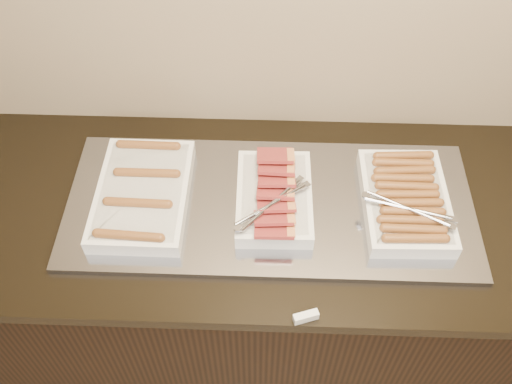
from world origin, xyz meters
TOP-DOWN VIEW (x-y plane):
  - counter at (0.00, 2.13)m, footprint 2.06×0.76m
  - warming_tray at (-0.00, 2.13)m, footprint 1.20×0.50m
  - dish_left at (-0.38, 2.13)m, footprint 0.27×0.40m
  - dish_center at (0.01, 2.13)m, footprint 0.24×0.35m
  - dish_right at (0.39, 2.13)m, footprint 0.27×0.37m
  - label_holder at (0.10, 1.77)m, footprint 0.07×0.04m

SIDE VIEW (x-z plane):
  - counter at x=0.00m, z-range 0.00..0.90m
  - warming_tray at x=0.00m, z-range 0.90..0.92m
  - label_holder at x=0.10m, z-range 0.90..0.93m
  - dish_left at x=-0.38m, z-range 0.91..0.98m
  - dish_center at x=0.01m, z-range 0.91..1.00m
  - dish_right at x=0.39m, z-range 0.91..0.99m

